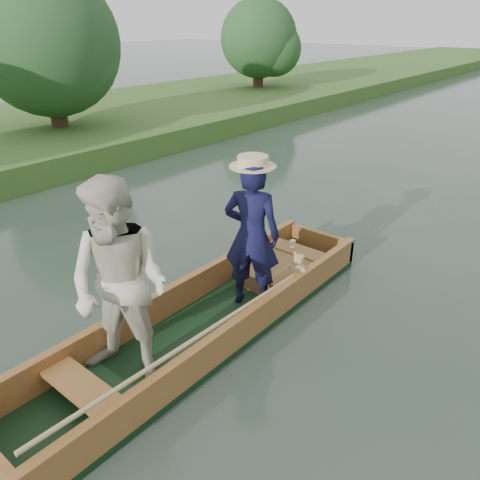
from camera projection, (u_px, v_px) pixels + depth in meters
The scene contains 3 objects.
ground at pixel (207, 331), 5.40m from camera, with size 120.00×120.00×0.00m, color #283D30.
trees_far at pixel (439, 55), 10.63m from camera, with size 22.67×13.31×4.55m.
punt at pixel (184, 285), 4.84m from camera, with size 1.18×5.00×2.10m.
Camera 1 is at (3.10, -3.18, 3.27)m, focal length 35.00 mm.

